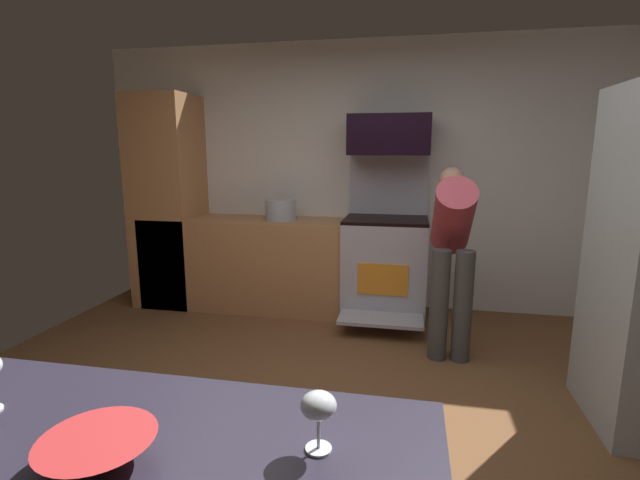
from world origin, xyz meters
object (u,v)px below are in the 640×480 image
mixing_bowl_prep (98,452)px  wine_glass_near (318,408)px  person_cook (452,243)px  microwave (389,135)px  stock_pot (281,210)px  oven_range (385,264)px

mixing_bowl_prep → wine_glass_near: bearing=17.9°
person_cook → wine_glass_near: person_cook is taller
microwave → wine_glass_near: microwave is taller
mixing_bowl_prep → person_cook: bearing=71.1°
microwave → mixing_bowl_prep: (-0.42, -3.56, -0.77)m
person_cook → wine_glass_near: 2.70m
microwave → stock_pot: 1.24m
oven_range → microwave: size_ratio=2.06×
microwave → wine_glass_near: size_ratio=5.27×
person_cook → stock_pot: (-1.56, 0.69, 0.13)m
microwave → mixing_bowl_prep: size_ratio=3.02×
oven_range → person_cook: size_ratio=1.06×
mixing_bowl_prep → oven_range: bearing=83.2°
wine_glass_near → person_cook: bearing=79.1°
mixing_bowl_prep → wine_glass_near: 0.47m
oven_range → person_cook: bearing=-51.6°
microwave → stock_pot: microwave is taller
oven_range → mixing_bowl_prep: oven_range is taller
wine_glass_near → stock_pot: size_ratio=0.47×
wine_glass_near → mixing_bowl_prep: bearing=-162.1°
oven_range → microwave: (0.00, 0.09, 1.19)m
microwave → mixing_bowl_prep: microwave is taller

